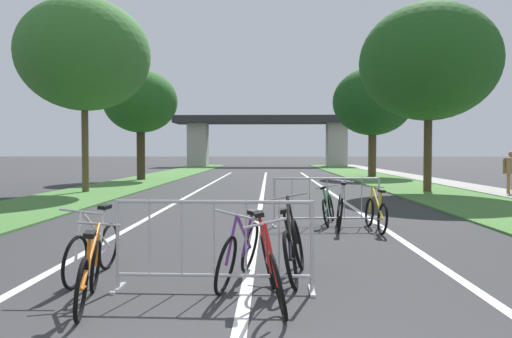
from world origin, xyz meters
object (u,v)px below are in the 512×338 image
object	(u,v)px
bicycle_red_5	(272,268)
crowd_barrier_second	(327,202)
pedestrian_strolling	(511,169)
crowd_barrier_nearest	(214,246)
tree_left_cypress_far	(140,102)
bicycle_black_6	(294,248)
bicycle_yellow_1	(376,214)
bicycle_silver_0	(340,210)
bicycle_purple_7	(240,252)
bicycle_orange_4	(89,273)
tree_right_maple_mid	(373,102)
tree_left_pine_far	(84,55)
bicycle_green_3	(328,208)
tree_right_pine_near	(429,62)
bicycle_white_2	(94,250)

from	to	relation	value
bicycle_red_5	crowd_barrier_second	bearing A→B (deg)	-108.33
pedestrian_strolling	crowd_barrier_nearest	bearing A→B (deg)	56.96
tree_left_cypress_far	crowd_barrier_nearest	world-z (taller)	tree_left_cypress_far
bicycle_black_6	bicycle_yellow_1	bearing A→B (deg)	71.83
crowd_barrier_second	bicycle_silver_0	distance (m)	0.44
tree_left_cypress_far	bicycle_purple_7	world-z (taller)	tree_left_cypress_far
bicycle_orange_4	crowd_barrier_second	bearing A→B (deg)	48.39
bicycle_black_6	tree_right_maple_mid	bearing A→B (deg)	83.89
crowd_barrier_nearest	bicycle_silver_0	xyz separation A→B (m)	(2.09, 4.54, -0.13)
bicycle_orange_4	pedestrian_strolling	size ratio (longest dim) A/B	0.98
tree_left_pine_far	bicycle_green_3	bearing A→B (deg)	-43.30
tree_right_pine_near	bicycle_purple_7	distance (m)	15.66
bicycle_purple_7	bicycle_silver_0	bearing A→B (deg)	-101.34
tree_right_maple_mid	crowd_barrier_second	xyz separation A→B (m)	(-5.25, -20.69, -4.19)
bicycle_red_5	bicycle_black_6	world-z (taller)	bicycle_black_6
tree_right_maple_mid	bicycle_white_2	distance (m)	26.90
tree_right_maple_mid	bicycle_black_6	distance (m)	26.14
tree_left_pine_far	crowd_barrier_second	size ratio (longest dim) A/B	3.20
bicycle_orange_4	bicycle_purple_7	distance (m)	1.78
bicycle_white_2	bicycle_green_3	size ratio (longest dim) A/B	1.00
crowd_barrier_second	bicycle_black_6	size ratio (longest dim) A/B	1.35
tree_left_cypress_far	bicycle_white_2	size ratio (longest dim) A/B	3.77
bicycle_purple_7	tree_right_maple_mid	bearing A→B (deg)	-93.09
tree_right_maple_mid	bicycle_red_5	distance (m)	27.19
tree_left_cypress_far	bicycle_orange_4	bearing A→B (deg)	-76.62
bicycle_silver_0	bicycle_orange_4	xyz separation A→B (m)	(-3.32, -5.13, -0.05)
tree_right_pine_near	bicycle_silver_0	world-z (taller)	tree_right_pine_near
bicycle_silver_0	bicycle_yellow_1	world-z (taller)	bicycle_silver_0
bicycle_silver_0	bicycle_white_2	xyz separation A→B (m)	(-3.67, -4.03, -0.03)
bicycle_silver_0	bicycle_yellow_1	xyz separation A→B (m)	(0.71, -0.16, -0.04)
tree_right_maple_mid	bicycle_yellow_1	distance (m)	22.09
bicycle_green_3	bicycle_black_6	size ratio (longest dim) A/B	0.93
bicycle_red_5	bicycle_purple_7	bearing A→B (deg)	-70.38
bicycle_white_2	bicycle_orange_4	xyz separation A→B (m)	(0.35, -1.10, -0.02)
bicycle_silver_0	bicycle_orange_4	bearing A→B (deg)	-116.63
bicycle_silver_0	bicycle_red_5	world-z (taller)	bicycle_silver_0
tree_right_maple_mid	bicycle_orange_4	size ratio (longest dim) A/B	4.32
bicycle_red_5	bicycle_black_6	xyz separation A→B (m)	(0.28, 1.03, 0.01)
crowd_barrier_nearest	bicycle_yellow_1	bearing A→B (deg)	57.47
crowd_barrier_nearest	bicycle_black_6	bearing A→B (deg)	31.15
tree_left_pine_far	bicycle_purple_7	world-z (taller)	tree_left_pine_far
crowd_barrier_nearest	bicycle_green_3	bearing A→B (deg)	69.90
tree_left_cypress_far	bicycle_black_6	bearing A→B (deg)	-70.42
bicycle_red_5	bicycle_white_2	bearing A→B (deg)	-29.08
bicycle_white_2	bicycle_purple_7	distance (m)	1.86
tree_right_maple_mid	crowd_barrier_nearest	bearing A→B (deg)	-105.52
tree_right_pine_near	bicycle_green_3	size ratio (longest dim) A/B	4.56
tree_right_pine_near	pedestrian_strolling	distance (m)	5.01
bicycle_yellow_1	bicycle_orange_4	distance (m)	6.39
tree_right_maple_mid	bicycle_red_5	xyz separation A→B (m)	(-6.45, -26.06, -4.34)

